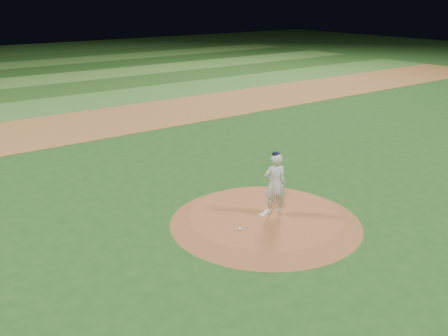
% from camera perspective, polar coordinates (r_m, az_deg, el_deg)
% --- Properties ---
extents(ground, '(120.00, 120.00, 0.00)m').
position_cam_1_polar(ground, '(14.52, 4.74, -6.20)').
color(ground, '#204E19').
rests_on(ground, ground).
extents(infield_dirt_band, '(70.00, 6.00, 0.02)m').
position_cam_1_polar(infield_dirt_band, '(26.09, -15.99, 4.71)').
color(infield_dirt_band, '#A16732').
rests_on(infield_dirt_band, ground).
extents(outfield_stripe_0, '(70.00, 5.00, 0.02)m').
position_cam_1_polar(outfield_stripe_0, '(31.18, -19.71, 6.62)').
color(outfield_stripe_0, '#3F762B').
rests_on(outfield_stripe_0, ground).
extents(outfield_stripe_1, '(70.00, 5.00, 0.02)m').
position_cam_1_polar(outfield_stripe_1, '(35.92, -22.18, 7.87)').
color(outfield_stripe_1, '#244F19').
rests_on(outfield_stripe_1, ground).
extents(outfield_stripe_2, '(70.00, 5.00, 0.02)m').
position_cam_1_polar(outfield_stripe_2, '(40.71, -24.08, 8.82)').
color(outfield_stripe_2, '#457B2C').
rests_on(outfield_stripe_2, ground).
extents(pitchers_mound, '(5.50, 5.50, 0.25)m').
position_cam_1_polar(pitchers_mound, '(14.47, 4.76, -5.75)').
color(pitchers_mound, '#9F5C31').
rests_on(pitchers_mound, ground).
extents(pitching_rubber, '(0.53, 0.28, 0.03)m').
position_cam_1_polar(pitching_rubber, '(14.49, 4.75, -5.11)').
color(pitching_rubber, silver).
rests_on(pitching_rubber, pitchers_mound).
extents(rosin_bag, '(0.11, 0.11, 0.06)m').
position_cam_1_polar(rosin_bag, '(13.44, 1.83, -7.00)').
color(rosin_bag, silver).
rests_on(rosin_bag, pitchers_mound).
extents(pitcher_on_mound, '(0.76, 0.63, 1.86)m').
position_cam_1_polar(pitcher_on_mound, '(14.16, 5.84, -1.79)').
color(pitcher_on_mound, silver).
rests_on(pitcher_on_mound, pitchers_mound).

